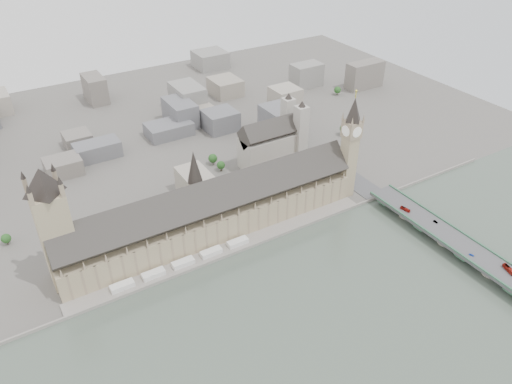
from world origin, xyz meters
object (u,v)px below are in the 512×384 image
victoria_tower (53,222)px  palace_of_westminster (212,212)px  car_blue (472,255)px  westminster_abbey (273,142)px  car_silver (435,222)px  elizabeth_tower (350,141)px  red_bus_south (509,269)px  westminster_bridge (439,234)px  red_bus_north (405,209)px  car_approach (341,159)px

victoria_tower → palace_of_westminster: bearing=-3.0°
victoria_tower → car_blue: size_ratio=26.07×
palace_of_westminster → westminster_abbey: westminster_abbey is taller
palace_of_westminster → car_silver: size_ratio=62.17×
elizabeth_tower → victoria_tower: (-260.00, 18.00, -2.88)m
elizabeth_tower → red_bus_south: elizabeth_tower is taller
palace_of_westminster → red_bus_south: bearing=-45.9°
victoria_tower → westminster_abbey: size_ratio=1.47×
westminster_bridge → red_bus_north: (-5.48, 35.09, 6.47)m
red_bus_south → car_approach: size_ratio=2.45×
elizabeth_tower → car_approach: size_ratio=21.48×
elizabeth_tower → red_bus_north: (18.52, -60.41, -46.49)m
westminster_bridge → westminster_abbey: 190.56m
westminster_bridge → car_blue: car_blue is taller
palace_of_westminster → car_approach: bearing=9.7°
westminster_bridge → westminster_abbey: (-51.08, 182.50, 19.96)m
victoria_tower → car_silver: size_ratio=23.46×
westminster_bridge → car_approach: (3.54, 135.44, 5.85)m
car_blue → car_approach: 172.49m
car_approach → westminster_abbey: bearing=136.5°
victoria_tower → red_bus_north: size_ratio=10.37×
westminster_abbey → car_approach: size_ratio=13.59×
westminster_bridge → car_approach: 135.62m
elizabeth_tower → car_approach: bearing=55.4°
westminster_abbey → car_silver: 183.02m
red_bus_south → car_blue: bearing=125.0°
victoria_tower → car_blue: (278.57, -150.32, -44.30)m
elizabeth_tower → car_blue: elizabeth_tower is taller
victoria_tower → westminster_bridge: (284.00, -113.50, -50.08)m
westminster_bridge → car_silver: size_ratio=76.24×
elizabeth_tower → victoria_tower: size_ratio=1.07×
victoria_tower → red_bus_north: (278.52, -78.41, -43.61)m
red_bus_south → car_approach: bearing=106.1°
victoria_tower → car_blue: 319.62m
palace_of_westminster → car_approach: 168.35m
victoria_tower → car_silver: 309.67m
elizabeth_tower → car_silver: 102.80m
palace_of_westminster → elizabeth_tower: size_ratio=2.47×
victoria_tower → red_bus_south: (287.69, -177.03, -43.24)m
red_bus_south → car_silver: red_bus_south is taller
victoria_tower → car_silver: bearing=-20.0°
car_approach → elizabeth_tower: bearing=-127.3°
westminster_abbey → victoria_tower: bearing=-163.5°
car_silver → car_approach: 126.93m
westminster_bridge → elizabeth_tower: bearing=104.1°
car_blue → car_silver: size_ratio=0.90×
car_blue → victoria_tower: bearing=128.8°
westminster_bridge → car_approach: bearing=88.5°
red_bus_south → car_blue: (-9.13, 26.71, -1.06)m
palace_of_westminster → red_bus_south: palace_of_westminster is taller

